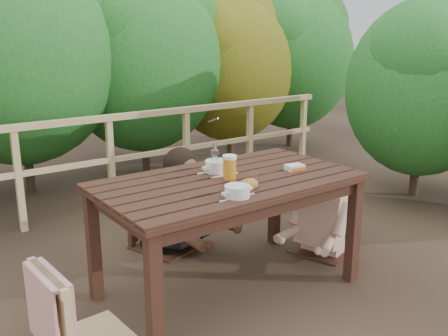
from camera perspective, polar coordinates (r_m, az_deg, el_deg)
ground at (r=3.76m, az=0.46°, el=-13.50°), size 60.00×60.00×0.00m
table at (r=3.58m, az=0.47°, el=-7.73°), size 1.78×1.00×0.82m
chair_left at (r=3.04m, az=-15.48°, el=-10.68°), size 0.54×0.54×1.02m
chair_far at (r=4.28m, az=-6.54°, el=-2.37°), size 0.65×0.65×1.04m
chair_right at (r=4.26m, az=11.34°, el=-3.66°), size 0.56×0.56×0.90m
woman at (r=4.25m, az=-6.74°, el=-0.23°), size 0.73×0.81×1.37m
diner_right at (r=4.24m, az=11.72°, el=-1.82°), size 0.70×0.62×1.17m
railing at (r=5.21m, az=-12.68°, el=0.42°), size 5.60×0.10×1.01m
hedge_row at (r=6.31m, az=-14.54°, el=15.66°), size 6.60×1.60×3.80m
soup_near at (r=3.05m, az=1.52°, el=-2.79°), size 0.26×0.26×0.09m
soup_far at (r=3.58m, az=-0.75°, el=0.09°), size 0.30×0.30×0.10m
bread_roll at (r=3.22m, az=2.83°, el=-1.88°), size 0.14×0.10×0.08m
beer_glass at (r=3.40m, az=0.64°, el=-0.05°), size 0.09×0.09×0.18m
bottle at (r=3.50m, az=-1.04°, el=0.90°), size 0.06×0.06×0.24m
tumbler at (r=3.37m, az=3.50°, el=-1.17°), size 0.06×0.06×0.07m
butter_tub at (r=3.67m, az=8.00°, el=-0.04°), size 0.15×0.11×0.06m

